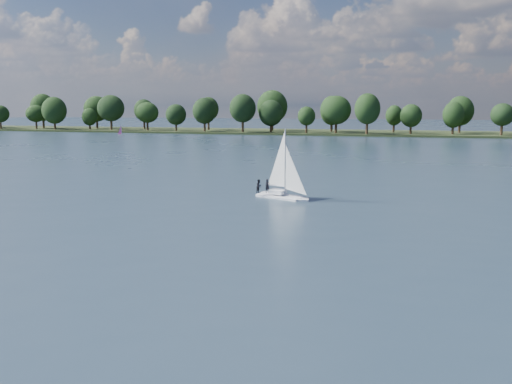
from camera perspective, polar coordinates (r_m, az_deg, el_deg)
ground at (r=111.19m, az=13.94°, el=2.83°), size 700.00×700.00×0.00m
far_shore at (r=222.87m, az=15.27°, el=5.58°), size 660.00×40.00×1.50m
sailboat at (r=66.63m, az=2.43°, el=1.39°), size 6.67×4.33×8.55m
dinghy_pink at (r=211.62m, az=-13.30°, el=5.77°), size 2.76×2.13×4.13m
treeline at (r=219.31m, az=14.54°, el=7.69°), size 562.72×74.67×18.10m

